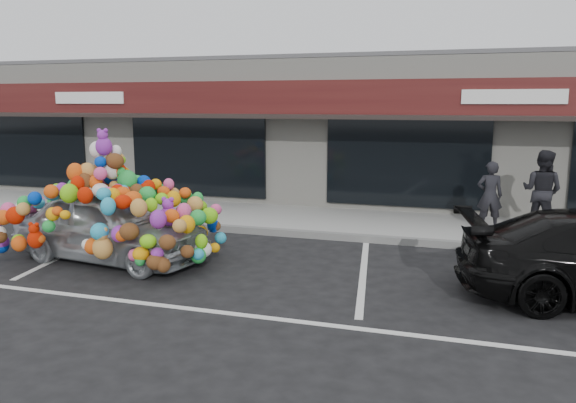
% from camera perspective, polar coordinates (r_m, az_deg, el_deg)
% --- Properties ---
extents(ground, '(90.00, 90.00, 0.00)m').
position_cam_1_polar(ground, '(10.81, -7.42, -6.25)').
color(ground, black).
rests_on(ground, ground).
extents(shop_building, '(24.00, 7.20, 4.31)m').
position_cam_1_polar(shop_building, '(18.40, 3.47, 7.37)').
color(shop_building, beige).
rests_on(shop_building, ground).
extents(sidewalk, '(26.00, 3.00, 0.15)m').
position_cam_1_polar(sidewalk, '(14.41, -0.82, -1.73)').
color(sidewalk, '#9C9C96').
rests_on(sidewalk, ground).
extents(kerb, '(26.00, 0.18, 0.16)m').
position_cam_1_polar(kerb, '(13.02, -2.86, -3.01)').
color(kerb, slate).
rests_on(kerb, ground).
extents(parking_stripe_left, '(0.73, 4.37, 0.01)m').
position_cam_1_polar(parking_stripe_left, '(12.60, -20.44, -4.43)').
color(parking_stripe_left, silver).
rests_on(parking_stripe_left, ground).
extents(parking_stripe_mid, '(0.73, 4.37, 0.01)m').
position_cam_1_polar(parking_stripe_mid, '(10.20, 7.65, -7.23)').
color(parking_stripe_mid, silver).
rests_on(parking_stripe_mid, ground).
extents(lane_line, '(14.00, 0.12, 0.01)m').
position_cam_1_polar(lane_line, '(8.08, -1.13, -11.85)').
color(lane_line, silver).
rests_on(lane_line, ground).
extents(toy_car, '(2.88, 4.44, 2.46)m').
position_cam_1_polar(toy_car, '(11.26, -17.69, -1.60)').
color(toy_car, '#9BA2A5').
rests_on(toy_car, ground).
extents(pedestrian_a, '(0.61, 0.44, 1.56)m').
position_cam_1_polar(pedestrian_a, '(13.56, 19.81, 0.60)').
color(pedestrian_a, black).
rests_on(pedestrian_a, sidewalk).
extents(pedestrian_b, '(1.11, 1.03, 1.83)m').
position_cam_1_polar(pedestrian_b, '(13.76, 24.39, 0.99)').
color(pedestrian_b, black).
rests_on(pedestrian_b, sidewalk).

